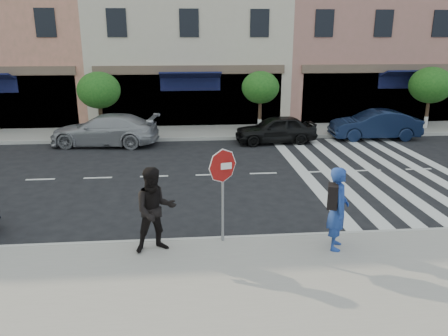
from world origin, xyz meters
TOP-DOWN VIEW (x-y plane):
  - ground at (0.00, 0.00)m, footprint 120.00×120.00m
  - sidewalk_near at (0.00, -3.75)m, footprint 60.00×4.50m
  - sidewalk_far at (0.00, 11.00)m, footprint 60.00×3.00m
  - building_centre at (-0.50, 17.00)m, footprint 11.00×9.00m
  - building_east_mid at (11.50, 17.00)m, footprint 13.00×9.00m
  - street_tree_wb at (-5.00, 10.80)m, footprint 2.10×2.10m
  - street_tree_c at (3.00, 10.80)m, footprint 1.90×1.90m
  - street_tree_ea at (12.00, 10.80)m, footprint 2.20×2.20m
  - stop_sign at (-0.00, -1.67)m, footprint 0.79×0.21m
  - photographer at (2.58, -2.24)m, footprint 0.67×0.82m
  - walker at (-1.56, -2.00)m, footprint 1.12×0.97m
  - car_far_left at (-4.54, 8.97)m, footprint 5.14×2.61m
  - car_far_mid at (3.41, 8.73)m, footprint 3.91×1.82m
  - car_far_right at (8.41, 9.10)m, footprint 4.33×1.66m

SIDE VIEW (x-z plane):
  - ground at x=0.00m, z-range 0.00..0.00m
  - sidewalk_near at x=0.00m, z-range 0.00..0.15m
  - sidewalk_far at x=0.00m, z-range 0.00..0.15m
  - car_far_mid at x=3.41m, z-range 0.00..1.30m
  - car_far_right at x=8.41m, z-range 0.00..1.41m
  - car_far_left at x=-4.54m, z-range 0.00..1.43m
  - photographer at x=2.58m, z-range 0.15..2.10m
  - walker at x=-1.56m, z-range 0.15..2.13m
  - stop_sign at x=0.00m, z-range 0.68..2.97m
  - street_tree_wb at x=-5.00m, z-range 0.78..3.84m
  - street_tree_c at x=3.00m, z-range 0.84..3.87m
  - street_tree_ea at x=12.00m, z-range 0.80..3.99m
  - building_centre at x=-0.50m, z-range 0.00..11.00m
  - building_east_mid at x=11.50m, z-range 0.00..13.00m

